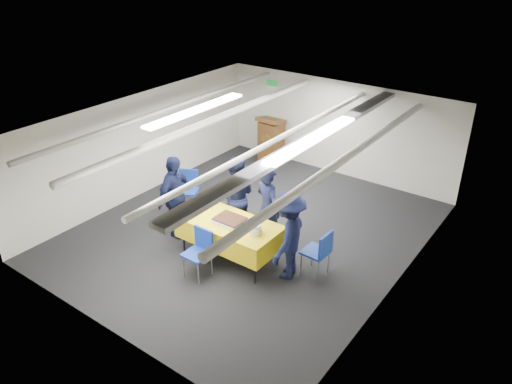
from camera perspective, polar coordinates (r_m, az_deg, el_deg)
ground at (r=10.01m, az=-0.63°, el=-4.48°), size 7.00×7.00×0.00m
room_shell at (r=9.45m, az=1.25°, el=5.79°), size 6.00×7.00×2.30m
serving_table at (r=8.95m, az=-3.09°, el=-4.54°), size 1.88×0.91×0.77m
sheet_cake at (r=8.78m, az=-2.99°, el=-3.25°), size 0.54×0.42×0.09m
plate_stack_left at (r=9.21m, az=-7.01°, el=-1.63°), size 0.22×0.22×0.18m
plate_stack_right at (r=8.44m, az=-0.06°, el=-4.31°), size 0.23×0.23×0.18m
podium at (r=12.80m, az=1.75°, el=5.94°), size 0.62×0.53×1.25m
chair_near at (r=8.60m, az=-6.41°, el=-6.36°), size 0.43×0.43×0.87m
chair_right at (r=8.58m, az=7.33°, el=-6.53°), size 0.44×0.44×0.87m
chair_left at (r=10.70m, az=-7.74°, el=0.72°), size 0.57×0.57×0.87m
sailor_a at (r=9.14m, az=1.39°, el=-1.83°), size 0.69×0.56×1.66m
sailor_b at (r=9.57m, az=-2.35°, el=-0.50°), size 1.00×0.95×1.63m
sailor_c at (r=9.64m, az=-9.26°, el=-0.55°), size 0.54×1.02×1.66m
sailor_d at (r=8.39m, az=3.69°, el=-4.98°), size 0.80×1.14×1.60m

